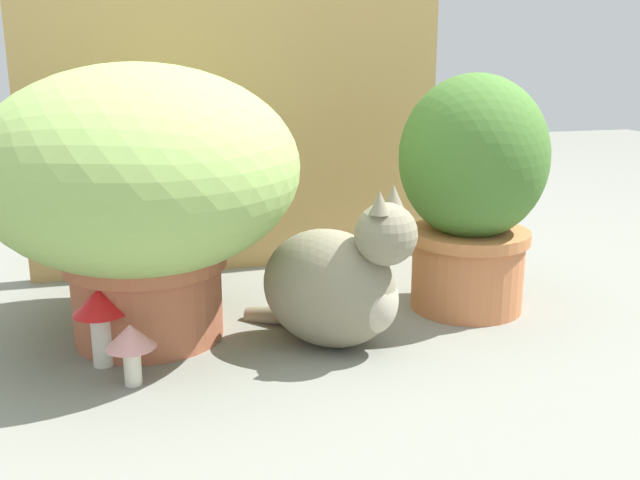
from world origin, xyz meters
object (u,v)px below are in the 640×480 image
object	(u,v)px
cat	(337,283)
leafy_planter	(472,186)
mushroom_ornament_red	(100,311)
mushroom_ornament_pink	(131,341)
grass_planter	(141,182)

from	to	relation	value
cat	leafy_planter	bearing A→B (deg)	22.16
leafy_planter	cat	world-z (taller)	leafy_planter
cat	mushroom_ornament_red	size ratio (longest dim) A/B	2.42
mushroom_ornament_pink	mushroom_ornament_red	xyz separation A→B (m)	(-0.05, 0.09, 0.02)
mushroom_ornament_pink	mushroom_ornament_red	bearing A→B (deg)	118.57
leafy_planter	mushroom_ornament_red	world-z (taller)	leafy_planter
leafy_planter	grass_planter	bearing A→B (deg)	179.57
cat	mushroom_ornament_red	xyz separation A→B (m)	(-0.42, 0.02, -0.02)
mushroom_ornament_pink	mushroom_ornament_red	size ratio (longest dim) A/B	0.75
cat	mushroom_ornament_red	distance (m)	0.42
grass_planter	leafy_planter	distance (m)	0.66
grass_planter	leafy_planter	world-z (taller)	grass_planter
mushroom_ornament_pink	grass_planter	bearing A→B (deg)	80.83
leafy_planter	mushroom_ornament_pink	size ratio (longest dim) A/B	4.66
grass_planter	mushroom_ornament_pink	distance (m)	0.30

